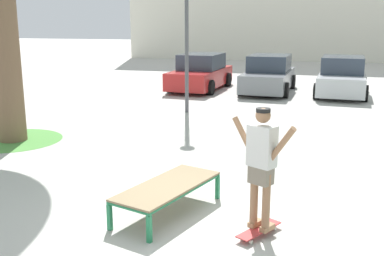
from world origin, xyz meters
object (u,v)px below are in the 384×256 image
object	(u,v)px
skate_box	(168,187)
skater	(262,161)
skateboard	(259,230)
car_grey	(269,75)
car_silver	(342,77)
car_red	(201,73)

from	to	relation	value
skate_box	skater	bearing A→B (deg)	-15.92
skate_box	skater	size ratio (longest dim) A/B	1.21
skateboard	car_grey	size ratio (longest dim) A/B	0.18
car_grey	car_silver	xyz separation A→B (m)	(2.86, -0.06, 0.00)
skate_box	car_red	distance (m)	12.97
car_grey	car_silver	world-z (taller)	same
car_red	car_grey	bearing A→B (deg)	-0.56
skateboard	skater	size ratio (longest dim) A/B	0.47
skater	car_silver	distance (m)	13.19
car_silver	skater	bearing A→B (deg)	-97.98
car_red	car_silver	world-z (taller)	same
skate_box	skateboard	size ratio (longest dim) A/B	2.57
skater	car_grey	world-z (taller)	skater
car_red	car_grey	world-z (taller)	same
car_red	skateboard	bearing A→B (deg)	-73.50
skater	car_grey	bearing A→B (deg)	94.51
skateboard	skater	distance (m)	0.99
skate_box	car_grey	world-z (taller)	car_grey
skateboard	car_grey	world-z (taller)	car_grey
skater	car_grey	distance (m)	13.16
skateboard	car_red	xyz separation A→B (m)	(-3.89, 13.14, 0.61)
car_red	car_grey	distance (m)	2.86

